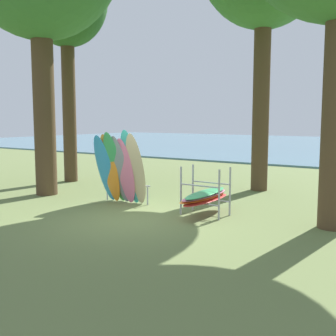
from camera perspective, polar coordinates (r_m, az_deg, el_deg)
name	(u,v)px	position (r m, az deg, el deg)	size (l,w,h in m)	color
ground_plane	(132,219)	(10.53, -4.84, -6.88)	(80.00, 80.00, 0.00)	olive
tree_mid_behind	(66,3)	(17.50, -13.62, 20.92)	(3.14, 3.14, 8.80)	#4C3823
leaning_board_pile	(120,169)	(12.19, -6.49, -0.16)	(1.65, 0.96, 2.17)	#2D8ED1
board_storage_rack	(205,196)	(10.85, 5.03, -3.79)	(1.15, 2.13, 1.25)	#9EA0A5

